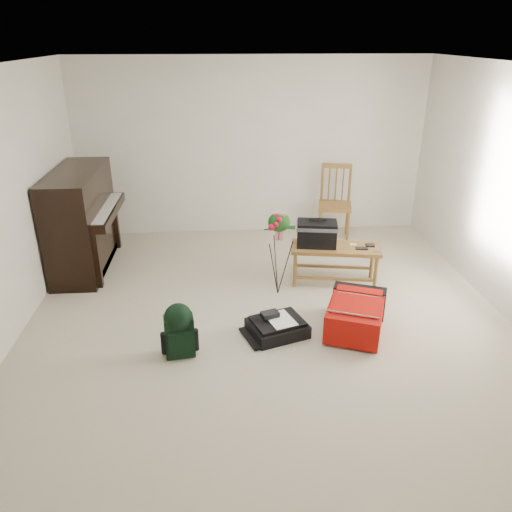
{
  "coord_description": "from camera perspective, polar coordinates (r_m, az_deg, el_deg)",
  "views": [
    {
      "loc": [
        -0.46,
        -4.38,
        2.75
      ],
      "look_at": [
        -0.11,
        0.35,
        0.63
      ],
      "focal_mm": 35.0,
      "sensor_mm": 36.0,
      "label": 1
    }
  ],
  "objects": [
    {
      "name": "black_duffel",
      "position": [
        5.02,
        2.44,
        -8.06
      ],
      "size": [
        0.65,
        0.58,
        0.23
      ],
      "rotation": [
        0.0,
        0.0,
        0.34
      ],
      "color": "black",
      "rests_on": "floor"
    },
    {
      "name": "flower_stand",
      "position": [
        5.58,
        2.58,
        0.24
      ],
      "size": [
        0.39,
        0.39,
        1.02
      ],
      "rotation": [
        0.0,
        0.0,
        -0.28
      ],
      "color": "black",
      "rests_on": "floor"
    },
    {
      "name": "dining_chair",
      "position": [
        7.28,
        8.93,
        5.93
      ],
      "size": [
        0.55,
        0.55,
        1.06
      ],
      "rotation": [
        0.0,
        0.0,
        -0.21
      ],
      "color": "olive",
      "rests_on": "floor"
    },
    {
      "name": "green_backpack",
      "position": [
        4.65,
        -8.8,
        -8.12
      ],
      "size": [
        0.29,
        0.26,
        0.53
      ],
      "rotation": [
        0.0,
        0.0,
        0.14
      ],
      "color": "black",
      "rests_on": "floor"
    },
    {
      "name": "piano",
      "position": [
        6.59,
        -19.22,
        3.65
      ],
      "size": [
        0.71,
        1.5,
        1.25
      ],
      "color": "black",
      "rests_on": "floor"
    },
    {
      "name": "ceiling",
      "position": [
        4.41,
        1.86,
        20.82
      ],
      "size": [
        5.0,
        5.5,
        0.01
      ],
      "primitive_type": "cube",
      "color": "white",
      "rests_on": "wall_back"
    },
    {
      "name": "wall_back",
      "position": [
        7.3,
        -0.55,
        12.24
      ],
      "size": [
        5.0,
        0.04,
        2.5
      ],
      "primitive_type": "cube",
      "color": "white",
      "rests_on": "floor"
    },
    {
      "name": "bench",
      "position": [
        5.87,
        7.62,
        1.98
      ],
      "size": [
        1.09,
        0.58,
        0.8
      ],
      "rotation": [
        0.0,
        0.0,
        -0.16
      ],
      "color": "olive",
      "rests_on": "floor"
    },
    {
      "name": "red_suitcase",
      "position": [
        5.17,
        11.15,
        -6.28
      ],
      "size": [
        0.76,
        0.93,
        0.33
      ],
      "rotation": [
        0.0,
        0.0,
        -0.37
      ],
      "color": "#C40809",
      "rests_on": "floor"
    },
    {
      "name": "floor",
      "position": [
        5.2,
        1.49,
        -7.88
      ],
      "size": [
        5.0,
        5.5,
        0.01
      ],
      "primitive_type": "cube",
      "color": "beige",
      "rests_on": "ground"
    }
  ]
}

